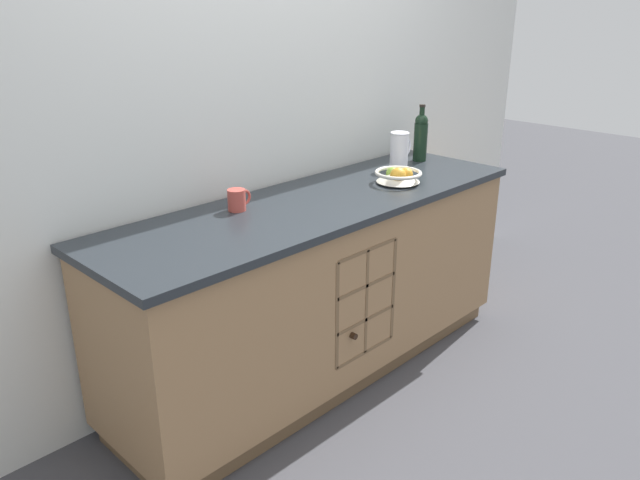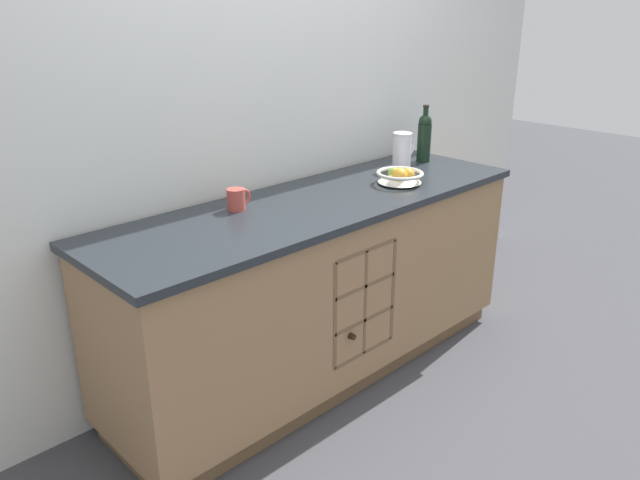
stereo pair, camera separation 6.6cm
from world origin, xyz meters
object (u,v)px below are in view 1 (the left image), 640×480
at_px(fruit_bowl, 398,175).
at_px(standing_wine_bottle, 421,136).
at_px(ceramic_mug, 237,200).
at_px(white_pitcher, 400,149).

bearing_deg(fruit_bowl, standing_wine_bottle, 23.99).
xyz_separation_m(fruit_bowl, standing_wine_bottle, (0.45, 0.20, 0.10)).
relative_size(ceramic_mug, standing_wine_bottle, 0.37).
distance_m(white_pitcher, ceramic_mug, 1.06).
distance_m(ceramic_mug, standing_wine_bottle, 1.28).
relative_size(white_pitcher, ceramic_mug, 1.68).
distance_m(fruit_bowl, white_pitcher, 0.31).
bearing_deg(ceramic_mug, standing_wine_bottle, -1.45).
relative_size(fruit_bowl, ceramic_mug, 2.00).
bearing_deg(standing_wine_bottle, fruit_bowl, -156.01).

